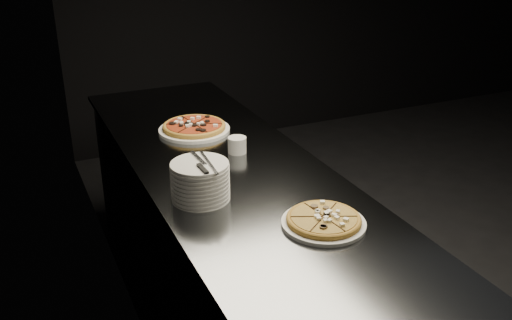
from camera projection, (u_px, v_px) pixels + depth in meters
name	position (u px, v px, depth m)	size (l,w,h in m)	color
wall_left	(130.00, 60.00, 2.04)	(0.02, 5.00, 2.80)	black
counter	(230.00, 258.00, 2.55)	(0.74, 2.44, 0.92)	slate
pizza_mushroom	(324.00, 220.00, 1.91)	(0.33, 0.33, 0.03)	white
pizza_tomato	(194.00, 127.00, 2.72)	(0.39, 0.39, 0.04)	white
plate_stack	(200.00, 181.00, 2.06)	(0.21, 0.21, 0.14)	white
cutlery	(203.00, 164.00, 2.02)	(0.08, 0.22, 0.01)	#B6B9BD
ramekin	(237.00, 145.00, 2.47)	(0.08, 0.08, 0.07)	silver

